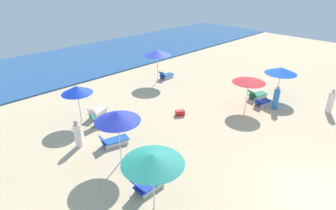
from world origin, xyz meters
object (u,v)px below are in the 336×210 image
at_px(umbrella_6, 157,52).
at_px(lounge_chair_5_0, 147,185).
at_px(lounge_chair_3_1, 103,121).
at_px(beachgoer_0, 78,134).
at_px(beachgoer_1, 276,98).
at_px(umbrella_4, 117,116).
at_px(cooler_box_0, 180,113).
at_px(lounge_chair_1_0, 262,102).
at_px(lounge_chair_3_0, 97,111).
at_px(lounge_chair_7_0, 257,95).
at_px(umbrella_1, 249,80).
at_px(umbrella_3, 77,90).
at_px(lounge_chair_6_0, 166,75).
at_px(umbrella_5, 153,159).
at_px(lounge_chair_4_0, 114,141).
at_px(beachgoer_2, 331,102).
at_px(umbrella_7, 281,70).

bearing_deg(umbrella_6, lounge_chair_5_0, -134.54).
height_order(lounge_chair_3_1, beachgoer_0, beachgoer_0).
relative_size(umbrella_6, beachgoer_1, 1.69).
height_order(umbrella_6, beachgoer_1, umbrella_6).
distance_m(umbrella_4, cooler_box_0, 6.01).
distance_m(lounge_chair_1_0, beachgoer_1, 1.00).
xyz_separation_m(lounge_chair_3_0, lounge_chair_7_0, (9.66, -5.72, -0.01)).
distance_m(umbrella_1, lounge_chair_5_0, 9.85).
relative_size(umbrella_3, cooler_box_0, 4.10).
height_order(umbrella_4, lounge_chair_6_0, umbrella_4).
distance_m(umbrella_4, beachgoer_0, 3.22).
height_order(umbrella_6, beachgoer_0, umbrella_6).
xyz_separation_m(lounge_chair_7_0, beachgoer_1, (-0.74, -1.71, 0.48)).
xyz_separation_m(lounge_chair_3_1, beachgoer_0, (-2.06, -0.99, 0.41)).
bearing_deg(lounge_chair_3_1, umbrella_4, -175.49).
bearing_deg(umbrella_5, lounge_chair_5_0, 64.19).
relative_size(lounge_chair_4_0, beachgoer_2, 0.97).
bearing_deg(umbrella_3, umbrella_7, -29.06).
distance_m(lounge_chair_3_0, umbrella_7, 12.80).
bearing_deg(cooler_box_0, umbrella_7, -171.44).
height_order(umbrella_4, lounge_chair_7_0, umbrella_4).
bearing_deg(lounge_chair_7_0, umbrella_1, 113.04).
relative_size(lounge_chair_3_0, cooler_box_0, 2.78).
height_order(lounge_chair_6_0, beachgoer_0, beachgoer_0).
bearing_deg(beachgoer_0, lounge_chair_1_0, 104.51).
relative_size(umbrella_5, umbrella_6, 0.92).
distance_m(umbrella_3, umbrella_6, 8.05).
bearing_deg(lounge_chair_1_0, lounge_chair_4_0, 82.87).
bearing_deg(lounge_chair_4_0, umbrella_6, -42.79).
distance_m(umbrella_5, beachgoer_2, 13.62).
xyz_separation_m(lounge_chair_3_1, umbrella_5, (-2.07, -6.85, 2.01)).
xyz_separation_m(umbrella_3, lounge_chair_5_0, (-0.95, -7.24, -1.83)).
xyz_separation_m(lounge_chair_5_0, lounge_chair_6_0, (9.92, 9.11, -0.01)).
height_order(umbrella_3, lounge_chair_3_1, umbrella_3).
bearing_deg(umbrella_1, lounge_chair_3_1, 149.34).
bearing_deg(beachgoer_2, umbrella_1, -99.18).
xyz_separation_m(umbrella_6, lounge_chair_6_0, (1.11, 0.17, -2.22)).
bearing_deg(cooler_box_0, umbrella_5, 67.24).
height_order(umbrella_5, lounge_chair_7_0, umbrella_5).
bearing_deg(umbrella_3, lounge_chair_6_0, 11.79).
height_order(lounge_chair_4_0, lounge_chair_5_0, lounge_chair_5_0).
height_order(umbrella_6, cooler_box_0, umbrella_6).
height_order(umbrella_3, beachgoer_2, umbrella_3).
bearing_deg(lounge_chair_6_0, umbrella_1, 175.03).
bearing_deg(lounge_chair_7_0, umbrella_3, 75.78).
bearing_deg(umbrella_4, umbrella_5, -104.08).
bearing_deg(lounge_chair_1_0, umbrella_1, 78.92).
xyz_separation_m(umbrella_1, lounge_chair_7_0, (2.11, 0.35, -1.79)).
distance_m(lounge_chair_1_0, lounge_chair_4_0, 10.46).
xyz_separation_m(umbrella_4, lounge_chair_5_0, (-0.38, -2.36, -2.17)).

